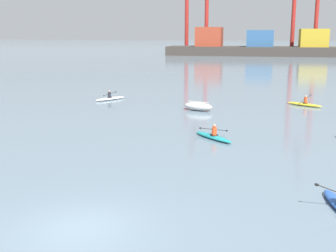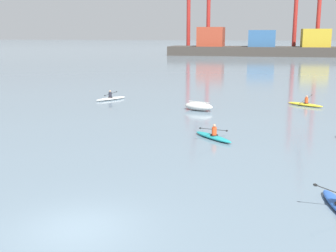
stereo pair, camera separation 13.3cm
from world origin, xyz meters
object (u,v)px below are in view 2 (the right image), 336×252
capsized_dinghy (199,106)px  kayak_white (111,98)px  container_barge (261,46)px  kayak_yellow (305,104)px  kayak_teal (213,136)px  gantry_crane_west (198,2)px

capsized_dinghy → kayak_white: kayak_white is taller
container_barge → capsized_dinghy: bearing=-92.4°
kayak_yellow → kayak_teal: bearing=-114.9°
kayak_white → kayak_teal: bearing=-50.0°
capsized_dinghy → kayak_yellow: size_ratio=0.89×
gantry_crane_west → capsized_dinghy: size_ratio=11.32×
container_barge → capsized_dinghy: size_ratio=19.01×
gantry_crane_west → kayak_white: 99.16m
container_barge → gantry_crane_west: bearing=160.6°
container_barge → kayak_white: container_barge is taller
capsized_dinghy → gantry_crane_west: bearing=98.7°
capsized_dinghy → kayak_teal: bearing=-76.4°
kayak_yellow → gantry_crane_west: bearing=104.1°
gantry_crane_west → capsized_dinghy: 104.05m
gantry_crane_west → kayak_yellow: gantry_crane_west is taller
capsized_dinghy → container_barge: bearing=87.6°
capsized_dinghy → kayak_yellow: kayak_yellow is taller
container_barge → kayak_white: 91.85m
kayak_white → kayak_yellow: 18.19m
container_barge → capsized_dinghy: container_barge is taller
kayak_white → kayak_yellow: size_ratio=0.99×
kayak_yellow → kayak_teal: kayak_yellow is taller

